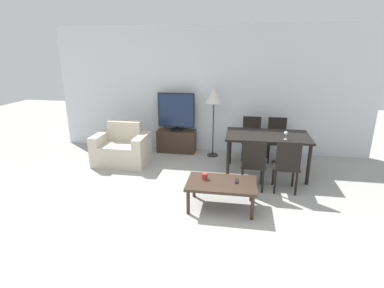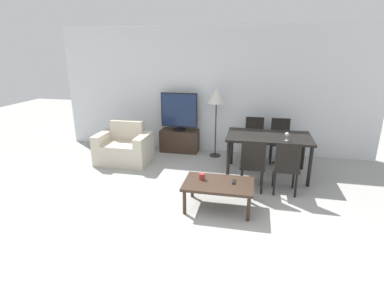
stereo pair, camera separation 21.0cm
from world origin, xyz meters
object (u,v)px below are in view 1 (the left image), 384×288
object	(u,v)px
dining_chair_far	(277,137)
floor_lamp	(214,98)
armchair	(122,149)
coffee_table	(221,185)
dining_chair_far_left	(251,136)
wine_glass_left	(286,134)
tv_stand	(177,141)
dining_chair_near_right	(287,164)
tv	(176,112)
remote_primary	(237,181)
cup_white_near	(205,176)
dining_chair_near	(253,162)
dining_table	(267,139)

from	to	relation	value
dining_chair_far	floor_lamp	bearing A→B (deg)	178.34
dining_chair_far	armchair	bearing A→B (deg)	-167.18
coffee_table	dining_chair_far_left	size ratio (longest dim) A/B	1.12
floor_lamp	wine_glass_left	world-z (taller)	floor_lamp
tv_stand	dining_chair_far_left	world-z (taller)	dining_chair_far_left
dining_chair_far_left	coffee_table	bearing A→B (deg)	-101.97
dining_chair_near_right	tv	bearing A→B (deg)	141.81
coffee_table	remote_primary	xyz separation A→B (m)	(0.21, 0.06, 0.06)
remote_primary	dining_chair_near_right	bearing A→B (deg)	38.02
armchair	wine_glass_left	distance (m)	3.16
remote_primary	cup_white_near	size ratio (longest dim) A/B	1.66
dining_chair_far_left	remote_primary	size ratio (longest dim) A/B	5.87
tv_stand	dining_chair_near	world-z (taller)	dining_chair_near
dining_chair_far	cup_white_near	distance (m)	2.43
cup_white_near	floor_lamp	bearing A→B (deg)	92.36
coffee_table	dining_chair_near	size ratio (longest dim) A/B	1.12
dining_chair_far_left	cup_white_near	world-z (taller)	dining_chair_far_left
remote_primary	tv_stand	bearing A→B (deg)	121.11
coffee_table	dining_chair_far_left	world-z (taller)	dining_chair_far_left
tv_stand	floor_lamp	world-z (taller)	floor_lamp
tv	wine_glass_left	bearing A→B (deg)	-28.98
armchair	dining_chair_near	bearing A→B (deg)	-17.53
dining_chair_near	dining_chair_far	world-z (taller)	same
armchair	dining_chair_near_right	bearing A→B (deg)	-14.73
armchair	dining_chair_near	size ratio (longest dim) A/B	1.19
dining_table	floor_lamp	distance (m)	1.45
tv_stand	floor_lamp	bearing A→B (deg)	-9.86
coffee_table	remote_primary	distance (m)	0.23
dining_table	dining_chair_far_left	size ratio (longest dim) A/B	1.67
coffee_table	dining_chair_near_right	bearing A→B (deg)	34.01
armchair	dining_chair_near_right	xyz separation A→B (m)	(3.08, -0.81, 0.19)
dining_chair_far	dining_chair_near_right	xyz separation A→B (m)	(0.00, -1.51, 0.00)
dining_chair_far	floor_lamp	xyz separation A→B (m)	(-1.32, 0.04, 0.77)
coffee_table	dining_chair_near_right	distance (m)	1.18
tv	wine_glass_left	xyz separation A→B (m)	(2.16, -1.20, -0.06)
armchair	floor_lamp	distance (m)	2.14
armchair	dining_table	world-z (taller)	armchair
dining_table	dining_chair_near	world-z (taller)	dining_chair_near
armchair	dining_chair_near_right	world-z (taller)	dining_chair_near_right
dining_table	floor_lamp	xyz separation A→B (m)	(-1.06, 0.79, 0.60)
tv_stand	dining_table	world-z (taller)	dining_table
dining_chair_near_right	cup_white_near	xyz separation A→B (m)	(-1.23, -0.59, -0.04)
dining_chair_near	floor_lamp	world-z (taller)	floor_lamp
tv_stand	dining_chair_far	world-z (taller)	dining_chair_far
cup_white_near	wine_glass_left	bearing A→B (deg)	40.88
tv_stand	floor_lamp	distance (m)	1.32
floor_lamp	remote_primary	world-z (taller)	floor_lamp
cup_white_near	armchair	bearing A→B (deg)	142.85
floor_lamp	dining_chair_far_left	bearing A→B (deg)	-2.73
remote_primary	wine_glass_left	size ratio (longest dim) A/B	1.03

